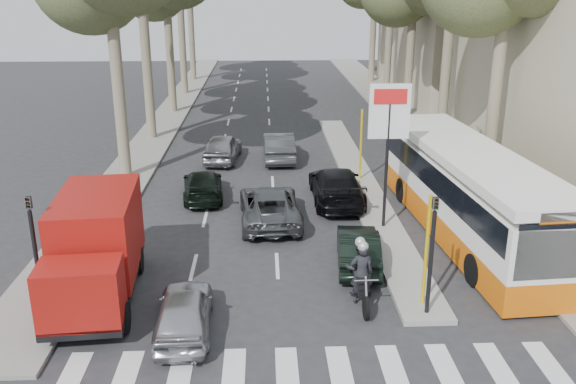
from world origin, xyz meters
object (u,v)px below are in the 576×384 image
object	(u,v)px
silver_hatchback	(184,311)
city_bus	(467,190)
red_truck	(96,247)
dark_hatchback	(358,248)
motorcycle	(360,272)

from	to	relation	value
silver_hatchback	city_bus	bearing A→B (deg)	-148.27
silver_hatchback	red_truck	world-z (taller)	red_truck
dark_hatchback	motorcycle	bearing A→B (deg)	88.06
red_truck	city_bus	world-z (taller)	city_bus
dark_hatchback	red_truck	size ratio (longest dim) A/B	0.64
silver_hatchback	red_truck	xyz separation A→B (m)	(-2.77, 2.08, 1.00)
motorcycle	dark_hatchback	bearing A→B (deg)	81.78
dark_hatchback	city_bus	distance (m)	5.22
red_truck	dark_hatchback	bearing A→B (deg)	8.08
dark_hatchback	red_truck	bearing A→B (deg)	18.22
city_bus	silver_hatchback	bearing A→B (deg)	-150.31
silver_hatchback	red_truck	distance (m)	3.61
silver_hatchback	motorcycle	world-z (taller)	motorcycle
dark_hatchback	motorcycle	size ratio (longest dim) A/B	1.61
red_truck	motorcycle	bearing A→B (deg)	-8.70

